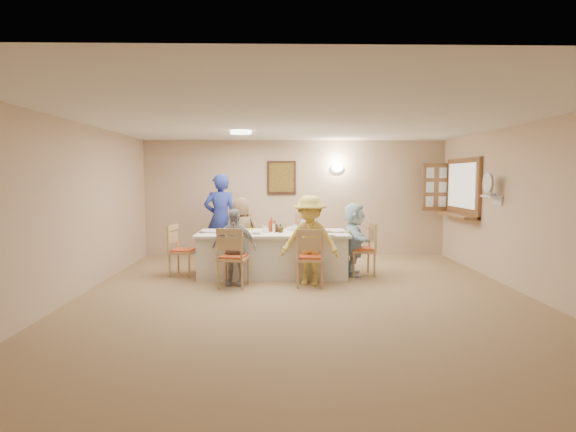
{
  "coord_description": "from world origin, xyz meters",
  "views": [
    {
      "loc": [
        -0.35,
        -6.23,
        1.72
      ],
      "look_at": [
        -0.2,
        1.4,
        1.05
      ],
      "focal_mm": 28.0,
      "sensor_mm": 36.0,
      "label": 1
    }
  ],
  "objects_px": {
    "diner_front_left": "(234,247)",
    "desk_fan": "(490,187)",
    "chair_back_left": "(242,240)",
    "caregiver": "(221,219)",
    "condiment_ketchup": "(271,224)",
    "chair_front_left": "(234,257)",
    "diner_front_right": "(310,240)",
    "diner_right_end": "(354,239)",
    "serving_hatch": "(463,188)",
    "chair_back_right": "(305,240)",
    "chair_left_end": "(183,250)",
    "chair_front_right": "(310,257)",
    "diner_back_right": "(305,235)",
    "dining_table": "(273,254)",
    "diner_back_left": "(241,233)"
  },
  "relations": [
    {
      "from": "desk_fan",
      "to": "diner_back_left",
      "type": "xyz_separation_m",
      "value": [
        -4.16,
        1.13,
        -0.88
      ]
    },
    {
      "from": "dining_table",
      "to": "chair_back_right",
      "type": "distance_m",
      "value": 1.01
    },
    {
      "from": "serving_hatch",
      "to": "chair_left_end",
      "type": "xyz_separation_m",
      "value": [
        -5.22,
        -0.9,
        -1.05
      ]
    },
    {
      "from": "chair_back_left",
      "to": "caregiver",
      "type": "distance_m",
      "value": 0.68
    },
    {
      "from": "chair_left_end",
      "to": "desk_fan",
      "type": "bearing_deg",
      "value": -83.2
    },
    {
      "from": "serving_hatch",
      "to": "chair_back_right",
      "type": "distance_m",
      "value": 3.23
    },
    {
      "from": "chair_back_right",
      "to": "diner_back_right",
      "type": "distance_m",
      "value": 0.17
    },
    {
      "from": "diner_front_left",
      "to": "caregiver",
      "type": "distance_m",
      "value": 1.91
    },
    {
      "from": "chair_front_left",
      "to": "diner_back_right",
      "type": "bearing_deg",
      "value": -117.99
    },
    {
      "from": "chair_back_left",
      "to": "diner_right_end",
      "type": "distance_m",
      "value": 2.18
    },
    {
      "from": "chair_left_end",
      "to": "diner_back_left",
      "type": "bearing_deg",
      "value": -42.56
    },
    {
      "from": "diner_front_left",
      "to": "desk_fan",
      "type": "bearing_deg",
      "value": 13.8
    },
    {
      "from": "diner_back_left",
      "to": "condiment_ketchup",
      "type": "relative_size",
      "value": 5.18
    },
    {
      "from": "desk_fan",
      "to": "chair_left_end",
      "type": "distance_m",
      "value": 5.25
    },
    {
      "from": "desk_fan",
      "to": "chair_front_right",
      "type": "distance_m",
      "value": 3.18
    },
    {
      "from": "serving_hatch",
      "to": "dining_table",
      "type": "height_order",
      "value": "serving_hatch"
    },
    {
      "from": "chair_left_end",
      "to": "diner_front_left",
      "type": "xyz_separation_m",
      "value": [
        0.95,
        -0.68,
        0.16
      ]
    },
    {
      "from": "chair_left_end",
      "to": "diner_back_right",
      "type": "distance_m",
      "value": 2.26
    },
    {
      "from": "desk_fan",
      "to": "diner_right_end",
      "type": "xyz_separation_m",
      "value": [
        -2.14,
        0.45,
        -0.92
      ]
    },
    {
      "from": "diner_back_left",
      "to": "diner_front_right",
      "type": "distance_m",
      "value": 1.81
    },
    {
      "from": "chair_back_right",
      "to": "chair_left_end",
      "type": "distance_m",
      "value": 2.29
    },
    {
      "from": "chair_back_left",
      "to": "caregiver",
      "type": "xyz_separation_m",
      "value": [
        -0.45,
        0.35,
        0.38
      ]
    },
    {
      "from": "condiment_ketchup",
      "to": "diner_front_right",
      "type": "bearing_deg",
      "value": -49.32
    },
    {
      "from": "dining_table",
      "to": "diner_back_right",
      "type": "xyz_separation_m",
      "value": [
        0.6,
        0.68,
        0.25
      ]
    },
    {
      "from": "chair_back_left",
      "to": "condiment_ketchup",
      "type": "relative_size",
      "value": 3.96
    },
    {
      "from": "chair_left_end",
      "to": "diner_front_left",
      "type": "relative_size",
      "value": 0.74
    },
    {
      "from": "chair_left_end",
      "to": "chair_front_left",
      "type": "bearing_deg",
      "value": -118.26
    },
    {
      "from": "chair_back_right",
      "to": "chair_front_left",
      "type": "relative_size",
      "value": 1.06
    },
    {
      "from": "condiment_ketchup",
      "to": "chair_front_left",
      "type": "bearing_deg",
      "value": -124.26
    },
    {
      "from": "chair_front_left",
      "to": "diner_back_right",
      "type": "relative_size",
      "value": 0.76
    },
    {
      "from": "chair_front_right",
      "to": "diner_back_left",
      "type": "height_order",
      "value": "diner_back_left"
    },
    {
      "from": "serving_hatch",
      "to": "diner_right_end",
      "type": "xyz_separation_m",
      "value": [
        -2.25,
        -0.9,
        -0.87
      ]
    },
    {
      "from": "dining_table",
      "to": "diner_right_end",
      "type": "relative_size",
      "value": 2.05
    },
    {
      "from": "serving_hatch",
      "to": "chair_front_left",
      "type": "xyz_separation_m",
      "value": [
        -4.27,
        -1.7,
        -1.02
      ]
    },
    {
      "from": "chair_back_right",
      "to": "diner_back_right",
      "type": "relative_size",
      "value": 0.81
    },
    {
      "from": "diner_front_left",
      "to": "diner_front_right",
      "type": "xyz_separation_m",
      "value": [
        1.2,
        0.0,
        0.1
      ]
    },
    {
      "from": "dining_table",
      "to": "chair_front_right",
      "type": "distance_m",
      "value": 1.0
    },
    {
      "from": "chair_back_right",
      "to": "chair_front_right",
      "type": "xyz_separation_m",
      "value": [
        0.0,
        -1.6,
        -0.04
      ]
    },
    {
      "from": "desk_fan",
      "to": "diner_back_left",
      "type": "bearing_deg",
      "value": 164.79
    },
    {
      "from": "serving_hatch",
      "to": "diner_back_right",
      "type": "xyz_separation_m",
      "value": [
        -3.07,
        -0.22,
        -0.87
      ]
    },
    {
      "from": "condiment_ketchup",
      "to": "chair_back_right",
      "type": "bearing_deg",
      "value": 50.4
    },
    {
      "from": "diner_back_right",
      "to": "dining_table",
      "type": "bearing_deg",
      "value": 36.88
    },
    {
      "from": "condiment_ketchup",
      "to": "chair_left_end",
      "type": "bearing_deg",
      "value": -178.28
    },
    {
      "from": "desk_fan",
      "to": "diner_right_end",
      "type": "relative_size",
      "value": 0.24
    },
    {
      "from": "diner_back_right",
      "to": "diner_right_end",
      "type": "bearing_deg",
      "value": 128.63
    },
    {
      "from": "chair_front_left",
      "to": "condiment_ketchup",
      "type": "bearing_deg",
      "value": -113.22
    },
    {
      "from": "diner_front_right",
      "to": "diner_right_end",
      "type": "xyz_separation_m",
      "value": [
        0.82,
        0.68,
        -0.08
      ]
    },
    {
      "from": "chair_front_left",
      "to": "diner_front_right",
      "type": "relative_size",
      "value": 0.67
    },
    {
      "from": "diner_front_right",
      "to": "diner_right_end",
      "type": "relative_size",
      "value": 1.13
    },
    {
      "from": "diner_back_left",
      "to": "caregiver",
      "type": "bearing_deg",
      "value": -50.85
    }
  ]
}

